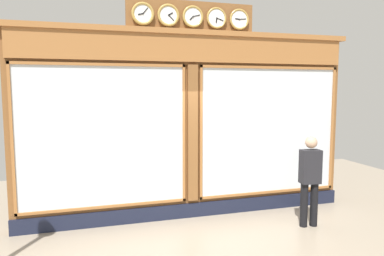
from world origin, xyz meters
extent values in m
cube|color=brown|center=(0.00, -0.15, 1.78)|extent=(6.66, 0.30, 3.57)
cube|color=#191E33|center=(0.00, 0.02, 0.14)|extent=(6.66, 0.08, 0.28)
cube|color=#A56936|center=(0.00, 0.04, 3.31)|extent=(6.52, 0.08, 0.51)
cube|color=#A56936|center=(0.00, 0.02, 3.62)|extent=(6.79, 0.20, 0.10)
cube|color=silver|center=(-1.69, 0.01, 1.68)|extent=(2.98, 0.02, 2.56)
cube|color=#A56936|center=(-1.69, 0.04, 2.98)|extent=(3.08, 0.04, 0.05)
cube|color=#A56936|center=(-1.69, 0.04, 0.37)|extent=(3.08, 0.04, 0.05)
cube|color=#A56936|center=(-3.20, 0.04, 1.68)|extent=(0.05, 0.04, 2.66)
cube|color=#A56936|center=(-0.18, 0.04, 1.68)|extent=(0.05, 0.04, 2.66)
cube|color=silver|center=(1.69, 0.01, 1.68)|extent=(2.98, 0.02, 2.56)
cube|color=#A56936|center=(1.69, 0.04, 2.98)|extent=(3.08, 0.04, 0.05)
cube|color=#A56936|center=(1.69, 0.04, 0.37)|extent=(3.08, 0.04, 0.05)
cube|color=#A56936|center=(3.20, 0.04, 1.68)|extent=(0.05, 0.04, 2.66)
cube|color=#A56936|center=(0.18, 0.04, 1.68)|extent=(0.05, 0.04, 2.66)
cube|color=brown|center=(0.00, 0.03, 1.68)|extent=(0.20, 0.10, 2.66)
cube|color=brown|center=(0.00, -0.02, 3.90)|extent=(2.49, 0.06, 0.60)
cylinder|color=white|center=(-0.94, 0.06, 3.90)|extent=(0.33, 0.02, 0.33)
torus|color=#B79347|center=(-0.94, 0.06, 3.90)|extent=(0.40, 0.04, 0.40)
cube|color=black|center=(-0.90, 0.07, 3.90)|extent=(0.09, 0.01, 0.02)
cube|color=black|center=(-1.01, 0.07, 3.91)|extent=(0.14, 0.01, 0.03)
sphere|color=black|center=(-0.94, 0.08, 3.90)|extent=(0.02, 0.02, 0.02)
cylinder|color=white|center=(-0.47, 0.06, 3.90)|extent=(0.33, 0.02, 0.33)
torus|color=#B79347|center=(-0.47, 0.06, 3.90)|extent=(0.40, 0.04, 0.40)
cube|color=black|center=(-0.47, 0.07, 3.85)|extent=(0.03, 0.01, 0.09)
cube|color=black|center=(-0.54, 0.07, 3.88)|extent=(0.14, 0.01, 0.06)
sphere|color=black|center=(-0.47, 0.08, 3.90)|extent=(0.02, 0.02, 0.02)
cylinder|color=white|center=(0.00, 0.06, 3.90)|extent=(0.33, 0.02, 0.33)
torus|color=#B79347|center=(0.00, 0.06, 3.90)|extent=(0.41, 0.05, 0.41)
cube|color=black|center=(0.03, 0.07, 3.87)|extent=(0.08, 0.01, 0.08)
cube|color=black|center=(-0.07, 0.07, 3.92)|extent=(0.14, 0.01, 0.05)
sphere|color=black|center=(0.00, 0.08, 3.90)|extent=(0.02, 0.02, 0.02)
cylinder|color=white|center=(0.47, 0.06, 3.90)|extent=(0.33, 0.02, 0.33)
torus|color=#B79347|center=(0.47, 0.06, 3.90)|extent=(0.41, 0.05, 0.41)
cube|color=black|center=(0.43, 0.07, 3.92)|extent=(0.09, 0.01, 0.06)
cube|color=black|center=(0.42, 0.07, 3.85)|extent=(0.11, 0.01, 0.10)
sphere|color=black|center=(0.47, 0.08, 3.90)|extent=(0.02, 0.02, 0.02)
cylinder|color=white|center=(0.94, 0.06, 3.90)|extent=(0.33, 0.02, 0.33)
torus|color=#B79347|center=(0.94, 0.06, 3.90)|extent=(0.42, 0.05, 0.42)
cube|color=black|center=(0.99, 0.07, 3.89)|extent=(0.09, 0.01, 0.04)
cube|color=black|center=(0.90, 0.07, 3.95)|extent=(0.10, 0.01, 0.12)
sphere|color=black|center=(0.94, 0.08, 3.90)|extent=(0.02, 0.02, 0.02)
cylinder|color=black|center=(-1.84, 1.09, 0.41)|extent=(0.14, 0.14, 0.82)
cylinder|color=black|center=(-2.04, 1.11, 0.41)|extent=(0.14, 0.14, 0.82)
cube|color=#232328|center=(-1.94, 1.10, 1.13)|extent=(0.38, 0.26, 0.62)
sphere|color=tan|center=(-1.94, 1.10, 1.58)|extent=(0.22, 0.22, 0.22)
camera|label=1|loc=(2.01, 6.74, 2.55)|focal=33.90mm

